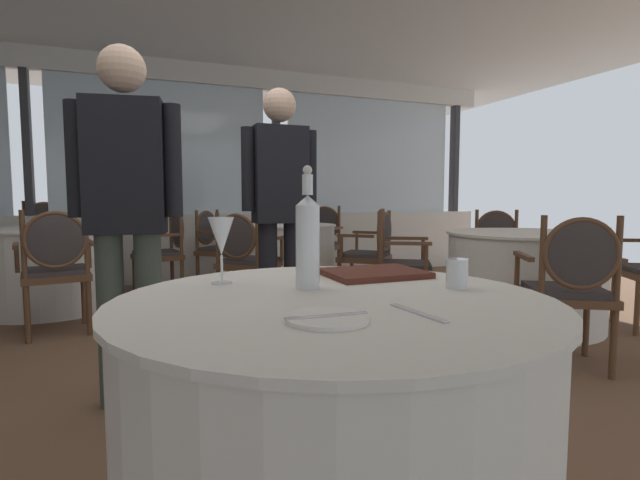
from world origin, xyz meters
TOP-DOWN VIEW (x-y plane):
  - ground_plane at (0.00, 0.00)m, footprint 11.94×11.94m
  - window_wall_far at (0.00, 3.39)m, footprint 9.19×0.14m
  - foreground_table at (0.18, -1.55)m, footprint 1.18×1.18m
  - side_plate at (0.07, -1.77)m, footprint 0.19×0.19m
  - butter_knife at (0.07, -1.77)m, footprint 0.19×0.03m
  - dinner_fork at (0.29, -1.79)m, footprint 0.04×0.20m
  - water_bottle at (0.16, -1.41)m, footprint 0.07×0.07m
  - wine_glass at (-0.07, -1.24)m, footprint 0.08×0.08m
  - water_tumbler at (0.57, -1.57)m, footprint 0.06×0.06m
  - menu_book at (0.45, -1.28)m, footprint 0.33×0.26m
  - background_table_1 at (-1.09, 2.31)m, footprint 1.27×1.27m
  - dining_chair_1_0 at (-0.89, 1.26)m, footprint 0.60×0.54m
  - dining_chair_1_1 at (-0.04, 2.51)m, footprint 0.54×0.60m
  - dining_chair_1_2 at (-1.29, 3.36)m, footprint 0.60×0.54m
  - background_table_2 at (2.63, 0.23)m, footprint 1.25×1.25m
  - dining_chair_2_0 at (3.17, 1.14)m, footprint 0.65×0.63m
  - dining_chair_2_1 at (1.73, 0.77)m, footprint 0.63×0.65m
  - dining_chair_2_2 at (2.09, -0.67)m, footprint 0.65×0.63m
  - background_table_3 at (1.20, 2.09)m, footprint 1.01×1.01m
  - dining_chair_3_0 at (0.57, 1.42)m, footprint 0.66×0.66m
  - dining_chair_3_1 at (1.88, 1.46)m, footprint 0.66×0.66m
  - dining_chair_3_2 at (1.83, 2.77)m, footprint 0.66×0.66m
  - dining_chair_3_3 at (0.52, 2.72)m, footprint 0.66×0.66m
  - diner_person_0 at (-0.36, -0.22)m, footprint 0.52×0.26m
  - diner_person_1 at (0.61, 0.40)m, footprint 0.53×0.22m

SIDE VIEW (x-z plane):
  - ground_plane at x=0.00m, z-range 0.00..0.00m
  - foreground_table at x=0.18m, z-range 0.00..0.76m
  - background_table_1 at x=-1.09m, z-range 0.00..0.76m
  - background_table_2 at x=2.63m, z-range 0.00..0.76m
  - background_table_3 at x=1.20m, z-range 0.00..0.76m
  - dining_chair_2_0 at x=3.17m, z-range 0.07..1.00m
  - dining_chair_3_3 at x=0.52m, z-range 0.08..0.99m
  - dining_chair_3_0 at x=0.57m, z-range 0.08..1.00m
  - dining_chair_3_1 at x=1.88m, z-range 0.08..1.00m
  - dining_chair_2_2 at x=2.09m, z-range 0.08..1.02m
  - dining_chair_1_1 at x=-0.04m, z-range 0.08..1.03m
  - dining_chair_2_1 at x=1.73m, z-range 0.08..1.03m
  - dining_chair_3_2 at x=1.83m, z-range 0.08..1.04m
  - dining_chair_1_0 at x=-0.89m, z-range 0.08..1.04m
  - dining_chair_1_2 at x=-1.29m, z-range 0.08..1.10m
  - dinner_fork at x=0.29m, z-range 0.76..0.77m
  - side_plate at x=0.07m, z-range 0.76..0.77m
  - menu_book at x=0.45m, z-range 0.76..0.78m
  - butter_knife at x=0.07m, z-range 0.77..0.78m
  - water_tumbler at x=0.57m, z-range 0.76..0.85m
  - wine_glass at x=-0.07m, z-range 0.81..1.01m
  - water_bottle at x=0.16m, z-range 0.73..1.09m
  - diner_person_0 at x=-0.36m, z-range 0.13..1.89m
  - diner_person_1 at x=0.61m, z-range 0.13..1.91m
  - window_wall_far at x=0.00m, z-range -0.27..2.44m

